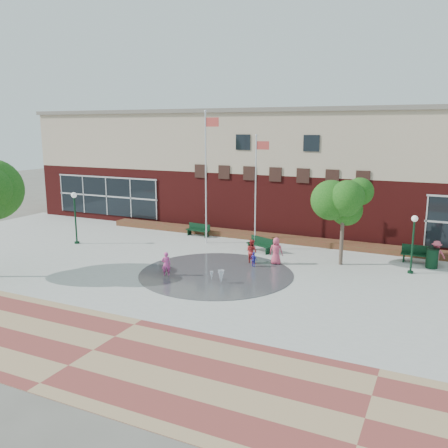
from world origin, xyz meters
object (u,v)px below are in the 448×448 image
at_px(child_splash, 166,264).
at_px(bench_left, 198,232).
at_px(trash_can, 432,258).
at_px(flagpole_right, 256,186).
at_px(flagpole_left, 206,171).

bearing_deg(child_splash, bench_left, -106.57).
distance_m(trash_can, child_splash, 14.97).
bearing_deg(flagpole_right, child_splash, -111.11).
distance_m(flagpole_left, trash_can, 14.91).
bearing_deg(bench_left, flagpole_right, -12.79).
xyz_separation_m(bench_left, child_splash, (2.96, -9.06, 0.37)).
relative_size(flagpole_left, trash_can, 7.73).
relative_size(flagpole_left, flagpole_right, 1.21).
bearing_deg(trash_can, child_splash, -149.07).
bearing_deg(flagpole_right, bench_left, 157.46).
xyz_separation_m(flagpole_right, trash_can, (10.59, 0.40, -3.56)).
bearing_deg(flagpole_left, flagpole_right, -3.07).
bearing_deg(flagpole_left, bench_left, 134.00).
height_order(trash_can, child_splash, child_splash).
xyz_separation_m(flagpole_right, bench_left, (-5.22, 1.76, -3.85)).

